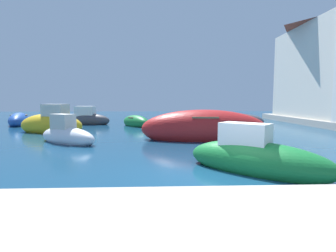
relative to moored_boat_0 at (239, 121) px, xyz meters
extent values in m
plane|color=navy|center=(-5.06, -14.34, -0.33)|extent=(80.00, 80.00, 0.00)
ellipsoid|color=#3F3F47|center=(0.00, 0.00, 0.00)|extent=(3.95, 2.78, 1.17)
cube|color=brown|center=(0.00, 0.00, 0.39)|extent=(1.12, 1.26, 0.08)
ellipsoid|color=white|center=(-10.63, -8.44, -0.06)|extent=(3.46, 2.92, 0.96)
cube|color=beige|center=(-10.86, -8.27, 0.61)|extent=(1.28, 1.17, 0.77)
ellipsoid|color=#B21E1E|center=(-4.17, -7.64, 0.20)|extent=(6.42, 2.68, 1.93)
cube|color=brown|center=(-4.17, -7.64, 0.82)|extent=(1.40, 1.82, 0.08)
ellipsoid|color=#197233|center=(-8.10, -0.59, -0.03)|extent=(2.82, 3.41, 1.07)
cube|color=brown|center=(-8.10, -0.59, 0.33)|extent=(1.15, 1.08, 0.08)
ellipsoid|color=#1E479E|center=(-17.38, 0.65, 0.02)|extent=(2.58, 4.16, 1.26)
cube|color=brown|center=(-17.38, 0.65, 0.44)|extent=(1.31, 1.10, 0.08)
ellipsoid|color=#3F3F47|center=(-12.04, 1.02, -0.01)|extent=(3.72, 1.96, 1.14)
cube|color=white|center=(-12.31, 1.08, 0.74)|extent=(1.66, 1.11, 0.82)
ellipsoid|color=gold|center=(-12.95, -4.32, 0.08)|extent=(4.40, 2.67, 1.48)
cube|color=beige|center=(-12.63, -4.41, 0.96)|extent=(1.53, 1.29, 0.87)
ellipsoid|color=#197233|center=(-3.83, -13.72, -0.02)|extent=(3.83, 3.62, 1.10)
cube|color=white|center=(-4.07, -13.51, 0.66)|extent=(1.44, 1.39, 0.70)
cube|color=silver|center=(7.94, 1.03, 3.93)|extent=(5.53, 9.25, 7.51)
pyramid|color=brown|center=(7.94, 1.03, 8.18)|extent=(5.87, 9.80, 1.00)
camera|label=1|loc=(-6.51, -20.75, 1.64)|focal=28.49mm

